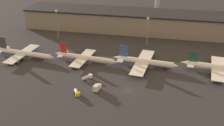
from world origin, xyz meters
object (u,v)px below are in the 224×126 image
airplane_3 (221,68)px  airplane_1 (85,58)px  airplane_0 (24,54)px  service_vehicle_0 (97,88)px  airplane_2 (145,62)px  service_vehicle_1 (87,77)px  service_vehicle_2 (77,93)px

airplane_3 → airplane_1: bearing=-172.5°
airplane_0 → service_vehicle_0: 65.92m
airplane_2 → service_vehicle_0: (-21.89, -34.07, -1.23)m
airplane_0 → airplane_1: bearing=9.0°
airplane_0 → service_vehicle_1: bearing=-15.9°
airplane_1 → service_vehicle_2: (7.27, -38.98, -1.38)m
airplane_3 → service_vehicle_1: airplane_3 is taller
airplane_0 → service_vehicle_2: (49.04, -36.99, -1.55)m
airplane_1 → service_vehicle_0: 36.78m
airplane_1 → service_vehicle_2: airplane_1 is taller
airplane_1 → service_vehicle_0: (16.45, -32.89, -0.83)m
service_vehicle_2 → airplane_3: bearing=85.5°
airplane_1 → service_vehicle_1: size_ratio=7.14×
airplane_2 → airplane_0: bearing=-171.5°
airplane_2 → service_vehicle_0: airplane_2 is taller
airplane_1 → service_vehicle_1: airplane_1 is taller
airplane_3 → service_vehicle_2: (-76.79, -40.74, -1.80)m
service_vehicle_2 → airplane_2: bearing=109.8°
airplane_3 → service_vehicle_0: airplane_3 is taller
airplane_0 → airplane_2: (80.10, 3.17, 0.23)m
airplane_1 → airplane_3: airplane_3 is taller
airplane_1 → service_vehicle_2: 39.67m
airplane_2 → airplane_3: (45.73, 0.58, 0.02)m
airplane_0 → service_vehicle_2: bearing=-30.8°
airplane_2 → service_vehicle_0: 40.51m
service_vehicle_0 → airplane_0: bearing=75.1°
airplane_2 → service_vehicle_1: size_ratio=6.81×
airplane_1 → airplane_3: bearing=7.5°
airplane_2 → service_vehicle_2: 50.80m
airplane_3 → service_vehicle_2: size_ratio=8.67×
airplane_3 → service_vehicle_2: bearing=-145.8°
service_vehicle_1 → service_vehicle_0: bearing=-99.6°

